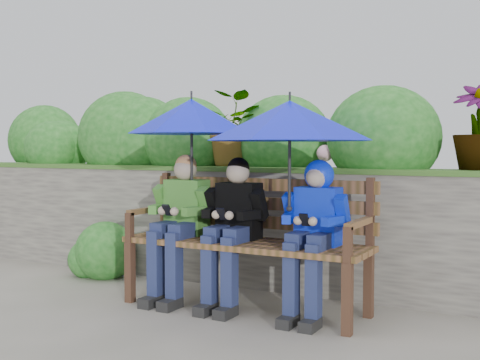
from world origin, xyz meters
The scene contains 8 objects.
ground centered at (0.00, 0.00, 0.00)m, with size 60.00×60.00×0.00m, color #6B695C.
garden_backdrop centered at (-0.11, 1.56, 0.66)m, with size 8.00×2.88×1.81m.
park_bench centered at (0.10, 0.05, 0.56)m, with size 1.87×0.55×0.99m.
boy_left centered at (-0.46, -0.04, 0.65)m, with size 0.48×0.56×1.14m.
boy_middle centered at (0.01, -0.03, 0.64)m, with size 0.47×0.54×1.12m.
boy_right centered at (0.65, -0.02, 0.68)m, with size 0.45×0.55×1.11m.
umbrella_left centered at (-0.37, 0.00, 1.44)m, with size 0.98×0.98×0.90m.
umbrella_right centered at (0.48, -0.06, 1.38)m, with size 1.18×1.18×0.84m.
Camera 1 is at (2.18, -3.90, 1.19)m, focal length 45.00 mm.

